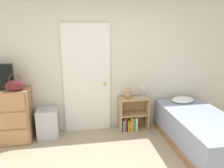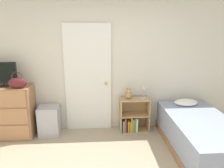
% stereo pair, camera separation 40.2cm
% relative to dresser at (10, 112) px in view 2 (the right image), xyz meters
% --- Properties ---
extents(wall_back, '(10.00, 0.06, 2.55)m').
position_rel_dresser_xyz_m(wall_back, '(1.85, 0.28, 0.79)').
color(wall_back, beige).
rests_on(wall_back, ground_plane).
extents(door_closed, '(0.89, 0.09, 2.08)m').
position_rel_dresser_xyz_m(door_closed, '(1.45, 0.23, 0.55)').
color(door_closed, white).
rests_on(door_closed, ground_plane).
extents(dresser, '(0.84, 0.46, 0.97)m').
position_rel_dresser_xyz_m(dresser, '(0.00, 0.00, 0.00)').
color(dresser, '#996B47').
rests_on(dresser, ground_plane).
extents(tv, '(0.50, 0.16, 0.44)m').
position_rel_dresser_xyz_m(tv, '(-0.05, 0.02, 0.72)').
color(tv, black).
rests_on(tv, dresser).
extents(handbag, '(0.32, 0.12, 0.30)m').
position_rel_dresser_xyz_m(handbag, '(0.24, -0.13, 0.59)').
color(handbag, '#591E23').
rests_on(handbag, dresser).
extents(storage_bin, '(0.38, 0.36, 0.55)m').
position_rel_dresser_xyz_m(storage_bin, '(0.69, 0.05, -0.21)').
color(storage_bin, '#ADADB7').
rests_on(storage_bin, ground_plane).
extents(bookshelf, '(0.56, 0.31, 0.67)m').
position_rel_dresser_xyz_m(bookshelf, '(2.30, 0.08, -0.23)').
color(bookshelf, tan).
rests_on(bookshelf, ground_plane).
extents(teddy_bear, '(0.14, 0.14, 0.22)m').
position_rel_dresser_xyz_m(teddy_bear, '(2.22, 0.08, 0.27)').
color(teddy_bear, tan).
rests_on(teddy_bear, bookshelf).
extents(desk_lamp, '(0.12, 0.12, 0.26)m').
position_rel_dresser_xyz_m(desk_lamp, '(2.51, 0.03, 0.36)').
color(desk_lamp, '#B2B2B7').
rests_on(desk_lamp, bookshelf).
extents(bed, '(0.99, 1.92, 0.67)m').
position_rel_dresser_xyz_m(bed, '(3.31, -0.72, -0.21)').
color(bed, '#996B47').
rests_on(bed, ground_plane).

